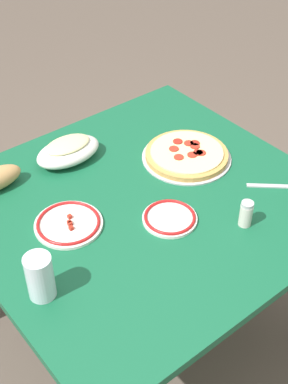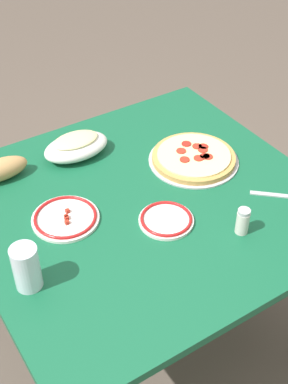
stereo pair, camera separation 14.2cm
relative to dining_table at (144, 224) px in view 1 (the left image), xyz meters
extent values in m
plane|color=brown|center=(0.00, 0.00, -0.60)|extent=(8.00, 8.00, 0.00)
cube|color=#145938|center=(0.00, 0.00, 0.10)|extent=(1.12, 1.06, 0.03)
cylinder|color=#33302D|center=(0.50, 0.47, -0.26)|extent=(0.07, 0.07, 0.69)
cylinder|color=#B7B7BC|center=(0.26, 0.08, 0.12)|extent=(0.32, 0.32, 0.01)
cylinder|color=tan|center=(0.26, 0.08, 0.13)|extent=(0.30, 0.30, 0.02)
cylinder|color=beige|center=(0.26, 0.08, 0.14)|extent=(0.26, 0.26, 0.01)
cylinder|color=#B22D1E|center=(0.30, 0.11, 0.15)|extent=(0.03, 0.03, 0.00)
cylinder|color=#B22D1E|center=(0.30, 0.08, 0.15)|extent=(0.03, 0.03, 0.00)
cylinder|color=#B22D1E|center=(0.23, 0.12, 0.15)|extent=(0.03, 0.03, 0.00)
cylinder|color=maroon|center=(0.27, 0.14, 0.15)|extent=(0.03, 0.03, 0.00)
cylinder|color=#B22D1E|center=(0.21, 0.07, 0.15)|extent=(0.03, 0.03, 0.00)
cylinder|color=#B22D1E|center=(0.26, 0.05, 0.15)|extent=(0.03, 0.03, 0.00)
cylinder|color=maroon|center=(0.31, 0.10, 0.15)|extent=(0.03, 0.03, 0.00)
cylinder|color=#B22D1E|center=(0.29, 0.04, 0.15)|extent=(0.03, 0.03, 0.00)
cylinder|color=maroon|center=(0.28, 0.05, 0.15)|extent=(0.03, 0.03, 0.00)
ellipsoid|color=white|center=(-0.07, 0.34, 0.15)|extent=(0.24, 0.15, 0.07)
ellipsoid|color=#AD2819|center=(-0.07, 0.34, 0.16)|extent=(0.20, 0.12, 0.03)
ellipsoid|color=beige|center=(-0.07, 0.34, 0.18)|extent=(0.17, 0.10, 0.02)
cylinder|color=silver|center=(-0.46, -0.13, 0.18)|extent=(0.07, 0.07, 0.14)
cylinder|color=white|center=(-0.26, 0.05, 0.12)|extent=(0.21, 0.21, 0.01)
torus|color=red|center=(-0.26, 0.05, 0.13)|extent=(0.20, 0.20, 0.01)
cube|color=#AD2819|center=(-0.26, 0.04, 0.13)|extent=(0.01, 0.01, 0.01)
cube|color=#AD2819|center=(-0.26, 0.04, 0.13)|extent=(0.01, 0.01, 0.01)
cube|color=#AD2819|center=(-0.27, 0.02, 0.13)|extent=(0.01, 0.01, 0.01)
cube|color=#AD2819|center=(-0.24, 0.07, 0.13)|extent=(0.01, 0.01, 0.01)
cylinder|color=white|center=(0.00, -0.13, 0.12)|extent=(0.17, 0.17, 0.01)
torus|color=red|center=(0.00, -0.13, 0.13)|extent=(0.16, 0.16, 0.01)
cylinder|color=silver|center=(0.17, -0.29, 0.15)|extent=(0.04, 0.04, 0.07)
cylinder|color=#B7B7BC|center=(0.17, -0.29, 0.19)|extent=(0.04, 0.04, 0.01)
cube|color=#B7B7BC|center=(0.37, -0.22, 0.12)|extent=(0.14, 0.13, 0.00)
camera|label=1|loc=(-0.82, -1.01, 1.24)|focal=49.51mm
camera|label=2|loc=(-0.70, -1.10, 1.24)|focal=49.51mm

